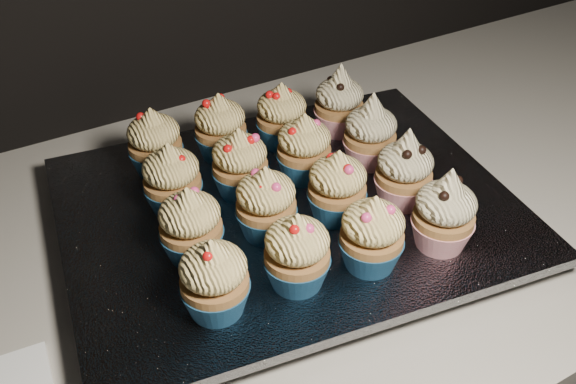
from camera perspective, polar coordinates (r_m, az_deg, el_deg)
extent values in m
cube|color=beige|center=(0.73, -7.44, -5.89)|extent=(2.44, 0.64, 0.04)
cube|color=black|center=(0.72, 0.00, -2.45)|extent=(0.49, 0.40, 0.02)
cube|color=silver|center=(0.71, 0.00, -1.40)|extent=(0.53, 0.44, 0.01)
cone|color=navy|center=(0.59, -6.41, -9.31)|extent=(0.06, 0.06, 0.03)
ellipsoid|color=#FFDB80|center=(0.56, -6.68, -6.64)|extent=(0.06, 0.06, 0.04)
cone|color=#FFDB80|center=(0.55, -6.85, -4.91)|extent=(0.03, 0.03, 0.02)
cone|color=navy|center=(0.61, 0.79, -7.01)|extent=(0.06, 0.06, 0.03)
ellipsoid|color=#FFDB80|center=(0.58, 0.82, -4.34)|extent=(0.06, 0.06, 0.04)
cone|color=#FFDB80|center=(0.57, 0.84, -2.60)|extent=(0.03, 0.03, 0.02)
cone|color=navy|center=(0.63, 7.32, -5.33)|extent=(0.06, 0.06, 0.03)
ellipsoid|color=#FFDB80|center=(0.61, 7.60, -2.70)|extent=(0.06, 0.06, 0.04)
cone|color=#FFDB80|center=(0.59, 7.77, -1.00)|extent=(0.03, 0.03, 0.02)
cone|color=#B0182C|center=(0.67, 13.42, -3.52)|extent=(0.06, 0.06, 0.03)
ellipsoid|color=beige|center=(0.64, 13.90, -0.95)|extent=(0.06, 0.06, 0.04)
cone|color=beige|center=(0.63, 14.27, 1.05)|extent=(0.03, 0.03, 0.03)
cone|color=navy|center=(0.64, -8.45, -4.54)|extent=(0.06, 0.06, 0.03)
ellipsoid|color=#FFDB80|center=(0.62, -8.76, -1.92)|extent=(0.06, 0.06, 0.04)
cone|color=#FFDB80|center=(0.60, -8.97, -0.24)|extent=(0.03, 0.03, 0.02)
cone|color=navy|center=(0.66, -1.91, -2.63)|extent=(0.06, 0.06, 0.03)
ellipsoid|color=#FFDB80|center=(0.64, -1.98, -0.02)|extent=(0.06, 0.06, 0.04)
cone|color=#FFDB80|center=(0.62, -2.03, 1.66)|extent=(0.03, 0.03, 0.02)
cone|color=navy|center=(0.69, 4.31, -1.12)|extent=(0.06, 0.06, 0.03)
ellipsoid|color=#FFDB80|center=(0.66, 4.46, 1.45)|extent=(0.06, 0.06, 0.04)
cone|color=#FFDB80|center=(0.65, 4.56, 3.10)|extent=(0.03, 0.03, 0.02)
cone|color=#B0182C|center=(0.71, 10.08, 0.17)|extent=(0.06, 0.06, 0.03)
ellipsoid|color=beige|center=(0.69, 10.41, 2.68)|extent=(0.06, 0.06, 0.04)
cone|color=beige|center=(0.68, 10.67, 4.62)|extent=(0.03, 0.03, 0.03)
cone|color=navy|center=(0.70, -10.06, -0.42)|extent=(0.06, 0.06, 0.03)
ellipsoid|color=#FFDB80|center=(0.68, -10.40, 2.10)|extent=(0.06, 0.06, 0.04)
cone|color=#FFDB80|center=(0.67, -10.62, 3.71)|extent=(0.03, 0.03, 0.02)
cone|color=navy|center=(0.72, -4.20, 0.98)|extent=(0.06, 0.06, 0.03)
ellipsoid|color=#FFDB80|center=(0.70, -4.34, 3.49)|extent=(0.06, 0.06, 0.04)
cone|color=#FFDB80|center=(0.68, -4.42, 5.09)|extent=(0.03, 0.03, 0.02)
cone|color=navy|center=(0.74, 1.42, 2.38)|extent=(0.06, 0.06, 0.03)
ellipsoid|color=#FFDB80|center=(0.72, 1.46, 4.85)|extent=(0.06, 0.06, 0.04)
cone|color=#FFDB80|center=(0.71, 1.49, 6.42)|extent=(0.03, 0.03, 0.02)
cone|color=#B0182C|center=(0.77, 7.18, 3.59)|extent=(0.06, 0.06, 0.03)
ellipsoid|color=beige|center=(0.75, 7.40, 6.00)|extent=(0.06, 0.06, 0.04)
cone|color=beige|center=(0.74, 7.57, 7.85)|extent=(0.03, 0.03, 0.03)
cone|color=navy|center=(0.77, -11.53, 2.84)|extent=(0.06, 0.06, 0.03)
ellipsoid|color=#FFDB80|center=(0.75, -11.89, 5.24)|extent=(0.06, 0.06, 0.04)
cone|color=#FFDB80|center=(0.73, -12.11, 6.76)|extent=(0.03, 0.03, 0.02)
cone|color=navy|center=(0.78, -5.91, 4.26)|extent=(0.06, 0.06, 0.03)
ellipsoid|color=#FFDB80|center=(0.76, -6.09, 6.65)|extent=(0.06, 0.06, 0.04)
cone|color=#FFDB80|center=(0.75, -6.20, 8.16)|extent=(0.03, 0.03, 0.02)
cone|color=navy|center=(0.80, -0.55, 5.30)|extent=(0.06, 0.06, 0.03)
ellipsoid|color=#FFDB80|center=(0.78, -0.57, 7.66)|extent=(0.06, 0.06, 0.04)
cone|color=#FFDB80|center=(0.77, -0.58, 9.15)|extent=(0.03, 0.03, 0.02)
cone|color=#B0182C|center=(0.83, 4.49, 6.37)|extent=(0.06, 0.06, 0.03)
ellipsoid|color=beige|center=(0.81, 4.62, 8.67)|extent=(0.06, 0.06, 0.04)
cone|color=beige|center=(0.80, 4.72, 10.44)|extent=(0.03, 0.03, 0.03)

